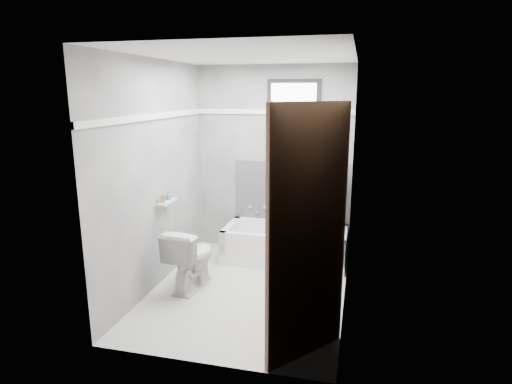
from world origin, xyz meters
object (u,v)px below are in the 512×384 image
(bathtub, at_px, (285,244))
(door, at_px, (339,253))
(toilet, at_px, (191,258))
(soap_bottle_b, at_px, (168,195))
(office_chair, at_px, (308,212))
(soap_bottle_a, at_px, (163,198))

(bathtub, distance_m, door, 2.46)
(toilet, relative_size, soap_bottle_b, 6.92)
(office_chair, relative_size, toilet, 1.52)
(bathtub, xyz_separation_m, soap_bottle_a, (-1.17, -0.93, 0.76))
(office_chair, bearing_deg, door, -53.66)
(office_chair, xyz_separation_m, soap_bottle_a, (-1.44, -0.98, 0.33))
(toilet, distance_m, soap_bottle_b, 0.73)
(office_chair, distance_m, toilet, 1.55)
(toilet, bearing_deg, bathtub, -125.62)
(soap_bottle_b, bearing_deg, door, -36.54)
(bathtub, relative_size, office_chair, 1.45)
(bathtub, height_order, soap_bottle_b, soap_bottle_b)
(bathtub, height_order, toilet, toilet)
(office_chair, distance_m, door, 2.34)
(door, height_order, soap_bottle_b, door)
(office_chair, relative_size, soap_bottle_a, 9.10)
(office_chair, height_order, door, door)
(door, relative_size, soap_bottle_b, 20.30)
(bathtub, xyz_separation_m, door, (0.75, -2.21, 0.79))
(door, bearing_deg, bathtub, 108.75)
(toilet, bearing_deg, soap_bottle_a, -4.84)
(soap_bottle_a, bearing_deg, bathtub, 38.39)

